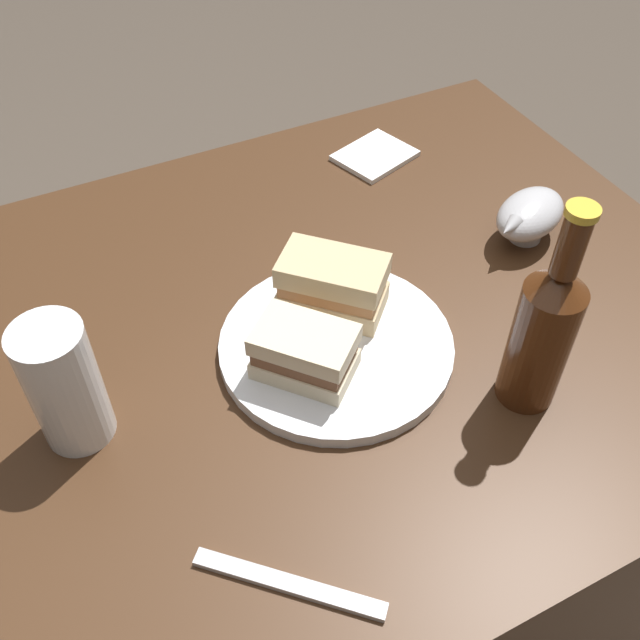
% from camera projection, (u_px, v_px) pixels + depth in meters
% --- Properties ---
extents(ground_plane, '(6.00, 6.00, 0.00)m').
position_uv_depth(ground_plane, '(310.00, 578.00, 1.39)').
color(ground_plane, '#4C4238').
extents(dining_table, '(1.06, 0.81, 0.71)m').
position_uv_depth(dining_table, '(308.00, 480.00, 1.13)').
color(dining_table, '#422816').
rests_on(dining_table, ground).
extents(plate, '(0.27, 0.27, 0.02)m').
position_uv_depth(plate, '(336.00, 346.00, 0.84)').
color(plate, white).
rests_on(plate, dining_table).
extents(sandwich_half_left, '(0.14, 0.14, 0.07)m').
position_uv_depth(sandwich_half_left, '(333.00, 286.00, 0.85)').
color(sandwich_half_left, '#CCB284').
rests_on(sandwich_half_left, plate).
extents(sandwich_half_right, '(0.12, 0.13, 0.06)m').
position_uv_depth(sandwich_half_right, '(305.00, 352.00, 0.78)').
color(sandwich_half_right, beige).
rests_on(sandwich_half_right, plate).
extents(potato_wedge_front, '(0.04, 0.04, 0.02)m').
position_uv_depth(potato_wedge_front, '(317.00, 320.00, 0.85)').
color(potato_wedge_front, '#B77F33').
rests_on(potato_wedge_front, plate).
extents(potato_wedge_middle, '(0.04, 0.02, 0.02)m').
position_uv_depth(potato_wedge_middle, '(298.00, 326.00, 0.84)').
color(potato_wedge_middle, '#AD702D').
rests_on(potato_wedge_middle, plate).
extents(potato_wedge_back, '(0.02, 0.04, 0.01)m').
position_uv_depth(potato_wedge_back, '(303.00, 326.00, 0.84)').
color(potato_wedge_back, '#AD702D').
rests_on(potato_wedge_back, plate).
extents(pint_glass, '(0.07, 0.07, 0.15)m').
position_uv_depth(pint_glass, '(67.00, 391.00, 0.72)').
color(pint_glass, white).
rests_on(pint_glass, dining_table).
extents(gravy_boat, '(0.14, 0.11, 0.07)m').
position_uv_depth(gravy_boat, '(529.00, 215.00, 0.96)').
color(gravy_boat, '#B7B7BC').
rests_on(gravy_boat, dining_table).
extents(cider_bottle, '(0.06, 0.06, 0.25)m').
position_uv_depth(cider_bottle, '(543.00, 331.00, 0.73)').
color(cider_bottle, '#47230F').
rests_on(cider_bottle, dining_table).
extents(napkin, '(0.13, 0.12, 0.01)m').
position_uv_depth(napkin, '(375.00, 156.00, 1.11)').
color(napkin, white).
rests_on(napkin, dining_table).
extents(fork, '(0.14, 0.14, 0.01)m').
position_uv_depth(fork, '(289.00, 584.00, 0.65)').
color(fork, silver).
rests_on(fork, dining_table).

